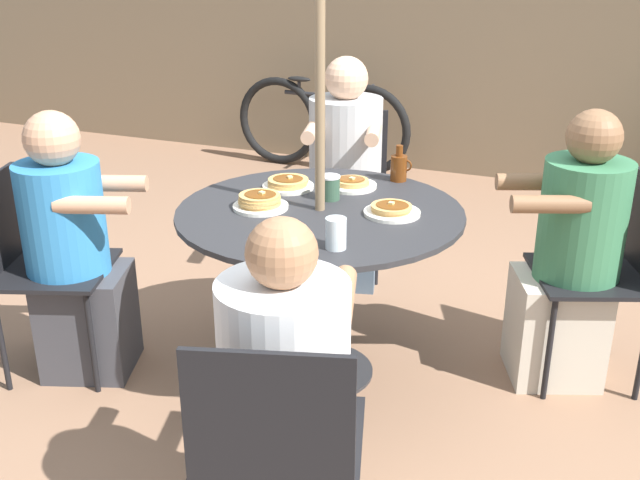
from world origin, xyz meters
The scene contains 20 objects.
ground_plane centered at (0.00, 0.00, 0.00)m, with size 12.00×12.00×0.00m, color #8C664C.
back_fence centered at (0.00, 3.19, 0.83)m, with size 10.00×0.06×1.65m, color #7A664C.
patio_table centered at (0.00, 0.00, 0.62)m, with size 1.15×1.15×0.75m.
umbrella_pole centered at (0.00, 0.00, 1.13)m, with size 0.04×0.04×2.25m, color #846B4C.
patio_chair_north centered at (-0.30, 1.15, 0.52)m, with size 0.54×0.54×0.87m.
diner_north centered at (-0.26, 0.99, 0.54)m, with size 0.48×0.55×1.20m.
patio_chair_east centered at (-1.12, -0.41, 0.52)m, with size 0.56×0.56×0.87m.
diner_east centered at (-0.96, -0.35, 0.52)m, with size 0.53×0.47×1.14m.
patio_chair_south centered at (0.34, -1.14, 0.52)m, with size 0.55×0.55×0.87m.
diner_south centered at (0.29, -0.98, 0.50)m, with size 0.47×0.55×1.10m.
patio_chair_west centered at (1.11, 0.43, 0.52)m, with size 0.57×0.57×0.87m.
diner_west centered at (0.95, 0.37, 0.53)m, with size 0.54×0.48×1.16m.
pancake_plate_a centered at (0.02, 0.32, 0.77)m, with size 0.22×0.22×0.05m.
pancake_plate_b centered at (-0.23, 0.20, 0.77)m, with size 0.22×0.22×0.05m.
pancake_plate_c centered at (0.28, 0.05, 0.77)m, with size 0.22×0.22×0.05m.
pancake_plate_d centered at (-0.23, -0.08, 0.78)m, with size 0.22×0.22×0.07m.
syrup_bottle centered at (0.18, 0.49, 0.81)m, with size 0.10×0.07×0.16m.
coffee_cup centered at (-0.01, 0.13, 0.80)m, with size 0.09×0.09×0.10m.
drinking_glass_a centered at (0.20, -0.35, 0.81)m, with size 0.07×0.07×0.11m, color silver.
bicycle centered at (-1.16, 2.87, 0.37)m, with size 1.50×0.44×0.74m.
Camera 1 is at (1.06, -2.60, 1.76)m, focal length 42.00 mm.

